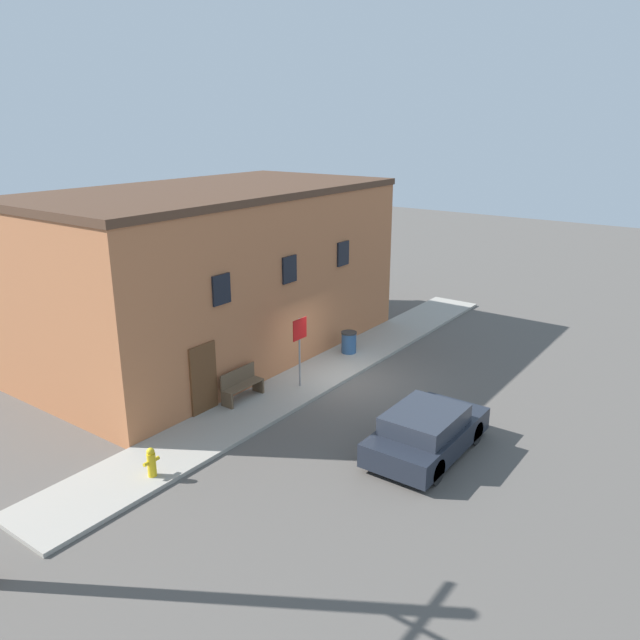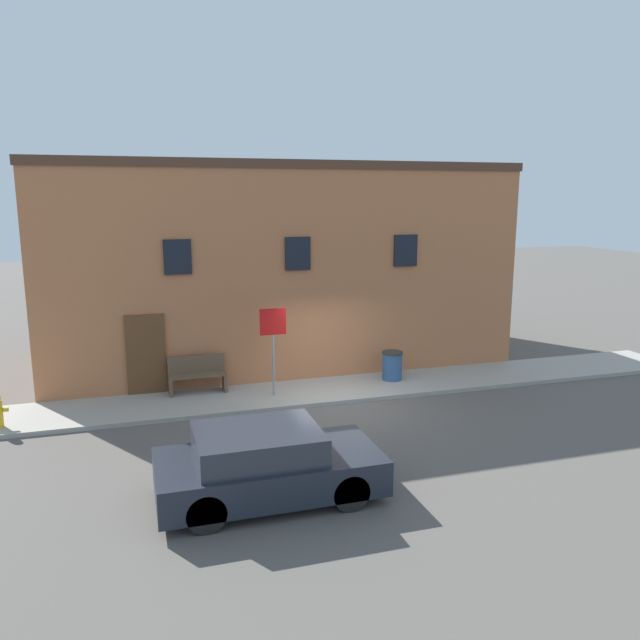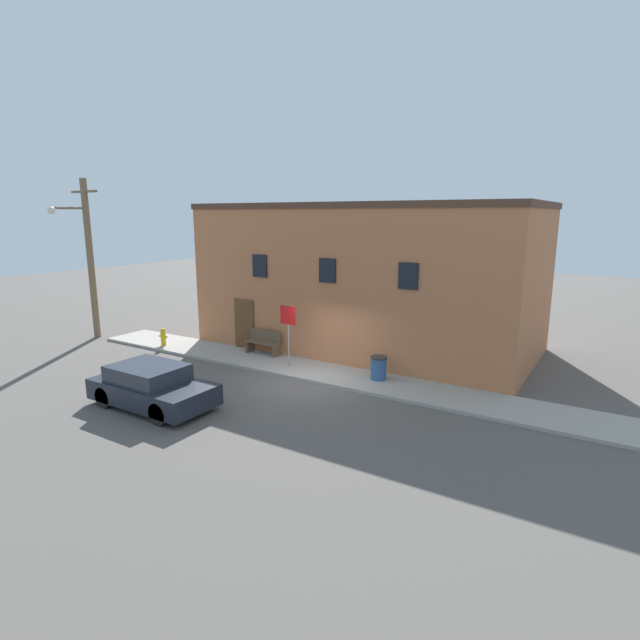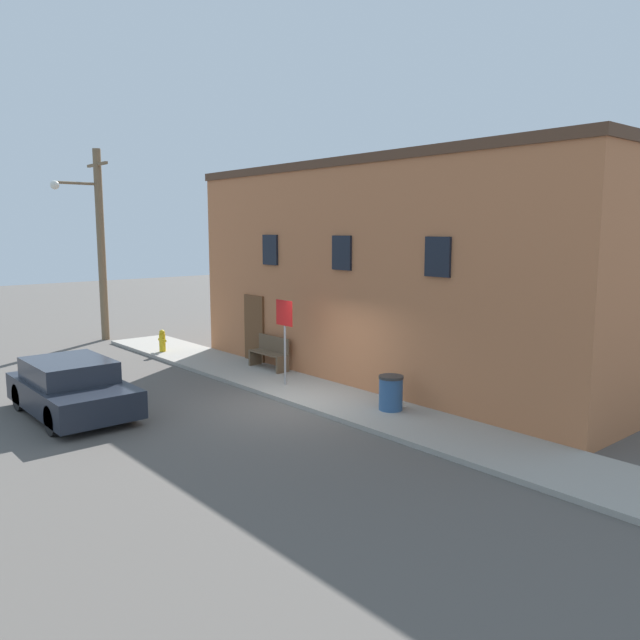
% 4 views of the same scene
% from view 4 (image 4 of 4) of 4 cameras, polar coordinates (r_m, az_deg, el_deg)
% --- Properties ---
extents(ground_plane, '(80.00, 80.00, 0.00)m').
position_cam_4_polar(ground_plane, '(15.35, -2.69, -7.84)').
color(ground_plane, '#56514C').
extents(sidewalk, '(21.99, 2.11, 0.11)m').
position_cam_4_polar(sidewalk, '(15.98, 0.32, -6.97)').
color(sidewalk, '#9E998E').
rests_on(sidewalk, ground).
extents(brick_building, '(13.73, 7.06, 6.13)m').
position_cam_4_polar(brick_building, '(19.02, 9.80, 4.57)').
color(brick_building, '#B26B42').
rests_on(brick_building, ground).
extents(fire_hydrant, '(0.45, 0.21, 0.76)m').
position_cam_4_polar(fire_hydrant, '(22.01, -14.22, -1.84)').
color(fire_hydrant, gold).
rests_on(fire_hydrant, sidewalk).
extents(stop_sign, '(0.68, 0.06, 2.29)m').
position_cam_4_polar(stop_sign, '(16.63, -3.26, -0.52)').
color(stop_sign, gray).
rests_on(stop_sign, sidewalk).
extents(bench, '(1.48, 0.44, 0.97)m').
position_cam_4_polar(bench, '(18.80, -4.58, -3.04)').
color(bench, brown).
rests_on(bench, sidewalk).
extents(trash_bin, '(0.58, 0.58, 0.81)m').
position_cam_4_polar(trash_bin, '(14.61, 6.49, -6.62)').
color(trash_bin, '#2D517F').
rests_on(trash_bin, sidewalk).
extents(utility_pole, '(1.80, 1.90, 7.26)m').
position_cam_4_polar(utility_pole, '(25.38, -19.59, 6.92)').
color(utility_pole, brown).
rests_on(utility_pole, ground).
extents(parked_car, '(3.87, 1.87, 1.27)m').
position_cam_4_polar(parked_car, '(15.60, -21.74, -5.82)').
color(parked_car, black).
rests_on(parked_car, ground).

